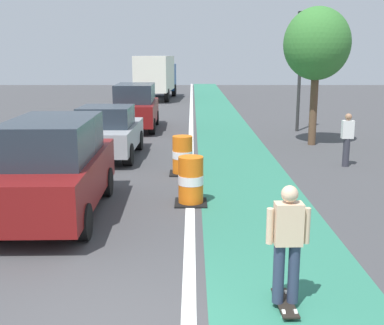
{
  "coord_description": "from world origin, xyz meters",
  "views": [
    {
      "loc": [
        0.94,
        -5.09,
        3.3
      ],
      "look_at": [
        0.96,
        4.83,
        1.1
      ],
      "focal_mm": 45.44,
      "sensor_mm": 36.0,
      "label": 1
    }
  ],
  "objects_px": {
    "parked_sedan_second": "(107,132)",
    "pedestrian_crossing": "(346,138)",
    "street_tree_sidewalk": "(316,45)",
    "skateboarder_on_lane": "(286,243)",
    "traffic_barrel_front": "(190,181)",
    "traffic_barrel_mid": "(181,156)",
    "parked_suv_third": "(134,106)",
    "parked_suv_nearest": "(53,167)",
    "traffic_light_corner": "(300,50)",
    "delivery_truck_down_block": "(155,75)"
  },
  "relations": [
    {
      "from": "traffic_barrel_front",
      "to": "delivery_truck_down_block",
      "type": "height_order",
      "value": "delivery_truck_down_block"
    },
    {
      "from": "skateboarder_on_lane",
      "to": "parked_suv_nearest",
      "type": "relative_size",
      "value": 0.36
    },
    {
      "from": "parked_suv_nearest",
      "to": "street_tree_sidewalk",
      "type": "relative_size",
      "value": 0.93
    },
    {
      "from": "parked_sedan_second",
      "to": "traffic_barrel_mid",
      "type": "distance_m",
      "value": 3.4
    },
    {
      "from": "parked_sedan_second",
      "to": "traffic_light_corner",
      "type": "bearing_deg",
      "value": 37.25
    },
    {
      "from": "delivery_truck_down_block",
      "to": "parked_suv_third",
      "type": "bearing_deg",
      "value": -89.53
    },
    {
      "from": "parked_suv_nearest",
      "to": "parked_suv_third",
      "type": "xyz_separation_m",
      "value": [
        0.3,
        12.08,
        0.0
      ]
    },
    {
      "from": "parked_sedan_second",
      "to": "traffic_barrel_front",
      "type": "xyz_separation_m",
      "value": [
        2.72,
        -5.12,
        -0.3
      ]
    },
    {
      "from": "parked_suv_nearest",
      "to": "pedestrian_crossing",
      "type": "bearing_deg",
      "value": 31.37
    },
    {
      "from": "skateboarder_on_lane",
      "to": "traffic_barrel_front",
      "type": "xyz_separation_m",
      "value": [
        -1.27,
        4.64,
        -0.38
      ]
    },
    {
      "from": "traffic_barrel_mid",
      "to": "parked_suv_nearest",
      "type": "bearing_deg",
      "value": -125.63
    },
    {
      "from": "parked_suv_nearest",
      "to": "traffic_barrel_front",
      "type": "distance_m",
      "value": 2.98
    },
    {
      "from": "parked_sedan_second",
      "to": "delivery_truck_down_block",
      "type": "bearing_deg",
      "value": 89.79
    },
    {
      "from": "skateboarder_on_lane",
      "to": "traffic_barrel_mid",
      "type": "distance_m",
      "value": 7.61
    },
    {
      "from": "parked_suv_third",
      "to": "traffic_barrel_front",
      "type": "bearing_deg",
      "value": -77.41
    },
    {
      "from": "delivery_truck_down_block",
      "to": "street_tree_sidewalk",
      "type": "height_order",
      "value": "street_tree_sidewalk"
    },
    {
      "from": "traffic_barrel_mid",
      "to": "traffic_light_corner",
      "type": "height_order",
      "value": "traffic_light_corner"
    },
    {
      "from": "traffic_light_corner",
      "to": "street_tree_sidewalk",
      "type": "relative_size",
      "value": 1.02
    },
    {
      "from": "skateboarder_on_lane",
      "to": "traffic_barrel_front",
      "type": "distance_m",
      "value": 4.82
    },
    {
      "from": "parked_sedan_second",
      "to": "street_tree_sidewalk",
      "type": "height_order",
      "value": "street_tree_sidewalk"
    },
    {
      "from": "parked_sedan_second",
      "to": "street_tree_sidewalk",
      "type": "bearing_deg",
      "value": 17.56
    },
    {
      "from": "street_tree_sidewalk",
      "to": "traffic_barrel_mid",
      "type": "bearing_deg",
      "value": -136.01
    },
    {
      "from": "parked_suv_nearest",
      "to": "traffic_light_corner",
      "type": "relative_size",
      "value": 0.91
    },
    {
      "from": "parked_sedan_second",
      "to": "street_tree_sidewalk",
      "type": "xyz_separation_m",
      "value": [
        7.25,
        2.3,
        2.83
      ]
    },
    {
      "from": "delivery_truck_down_block",
      "to": "street_tree_sidewalk",
      "type": "relative_size",
      "value": 1.55
    },
    {
      "from": "parked_sedan_second",
      "to": "parked_suv_third",
      "type": "xyz_separation_m",
      "value": [
        0.2,
        6.17,
        0.2
      ]
    },
    {
      "from": "parked_suv_nearest",
      "to": "traffic_light_corner",
      "type": "bearing_deg",
      "value": 56.95
    },
    {
      "from": "traffic_barrel_mid",
      "to": "pedestrian_crossing",
      "type": "height_order",
      "value": "pedestrian_crossing"
    },
    {
      "from": "delivery_truck_down_block",
      "to": "pedestrian_crossing",
      "type": "bearing_deg",
      "value": -72.12
    },
    {
      "from": "skateboarder_on_lane",
      "to": "parked_sedan_second",
      "type": "height_order",
      "value": "parked_sedan_second"
    },
    {
      "from": "street_tree_sidewalk",
      "to": "parked_sedan_second",
      "type": "bearing_deg",
      "value": -162.44
    },
    {
      "from": "parked_sedan_second",
      "to": "pedestrian_crossing",
      "type": "xyz_separation_m",
      "value": [
        7.4,
        -1.34,
        0.03
      ]
    },
    {
      "from": "traffic_barrel_front",
      "to": "pedestrian_crossing",
      "type": "distance_m",
      "value": 6.02
    },
    {
      "from": "parked_suv_third",
      "to": "traffic_barrel_mid",
      "type": "xyz_separation_m",
      "value": [
        2.28,
        -8.48,
        -0.5
      ]
    },
    {
      "from": "traffic_barrel_mid",
      "to": "delivery_truck_down_block",
      "type": "distance_m",
      "value": 23.83
    },
    {
      "from": "parked_suv_third",
      "to": "parked_suv_nearest",
      "type": "bearing_deg",
      "value": -91.44
    },
    {
      "from": "traffic_light_corner",
      "to": "parked_suv_third",
      "type": "bearing_deg",
      "value": 175.81
    },
    {
      "from": "skateboarder_on_lane",
      "to": "parked_suv_nearest",
      "type": "distance_m",
      "value": 5.62
    },
    {
      "from": "parked_sedan_second",
      "to": "traffic_barrel_mid",
      "type": "xyz_separation_m",
      "value": [
        2.48,
        -2.31,
        -0.3
      ]
    },
    {
      "from": "parked_sedan_second",
      "to": "pedestrian_crossing",
      "type": "relative_size",
      "value": 2.56
    },
    {
      "from": "parked_suv_third",
      "to": "traffic_barrel_front",
      "type": "relative_size",
      "value": 4.25
    },
    {
      "from": "skateboarder_on_lane",
      "to": "parked_suv_third",
      "type": "height_order",
      "value": "parked_suv_third"
    },
    {
      "from": "skateboarder_on_lane",
      "to": "delivery_truck_down_block",
      "type": "xyz_separation_m",
      "value": [
        -3.92,
        31.12,
        0.94
      ]
    },
    {
      "from": "parked_sedan_second",
      "to": "pedestrian_crossing",
      "type": "bearing_deg",
      "value": -10.27
    },
    {
      "from": "skateboarder_on_lane",
      "to": "parked_suv_third",
      "type": "bearing_deg",
      "value": 103.38
    },
    {
      "from": "parked_sedan_second",
      "to": "parked_suv_third",
      "type": "bearing_deg",
      "value": 88.12
    },
    {
      "from": "parked_sedan_second",
      "to": "delivery_truck_down_block",
      "type": "xyz_separation_m",
      "value": [
        0.08,
        21.36,
        1.01
      ]
    },
    {
      "from": "parked_sedan_second",
      "to": "traffic_barrel_mid",
      "type": "bearing_deg",
      "value": -42.94
    },
    {
      "from": "parked_sedan_second",
      "to": "street_tree_sidewalk",
      "type": "distance_m",
      "value": 8.12
    },
    {
      "from": "traffic_light_corner",
      "to": "pedestrian_crossing",
      "type": "xyz_separation_m",
      "value": [
        -0.02,
        -6.98,
        -2.64
      ]
    }
  ]
}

